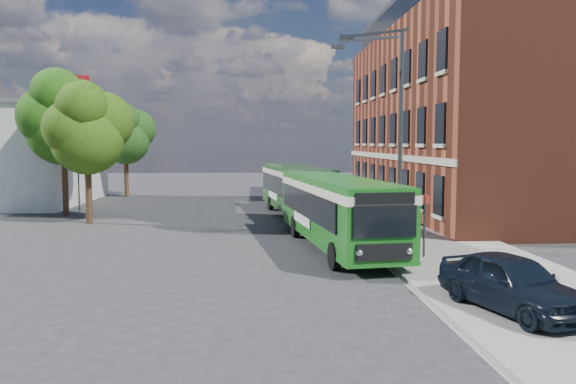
{
  "coord_description": "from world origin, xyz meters",
  "views": [
    {
      "loc": [
        -0.87,
        -24.96,
        4.48
      ],
      "look_at": [
        0.72,
        1.07,
        2.2
      ],
      "focal_mm": 35.0,
      "sensor_mm": 36.0,
      "label": 1
    }
  ],
  "objects": [
    {
      "name": "bus_front",
      "position": [
        2.63,
        -1.41,
        1.83
      ],
      "size": [
        3.99,
        12.02,
        3.02
      ],
      "color": "#176518",
      "rests_on": "ground"
    },
    {
      "name": "kerb_line",
      "position": [
        3.95,
        8.0,
        0.01
      ],
      "size": [
        0.12,
        48.0,
        0.01
      ],
      "primitive_type": "cube",
      "color": "beige",
      "rests_on": "ground"
    },
    {
      "name": "bus_rear",
      "position": [
        1.77,
        9.92,
        1.83
      ],
      "size": [
        4.01,
        11.34,
        3.02
      ],
      "color": "#1E4D1A",
      "rests_on": "ground"
    },
    {
      "name": "bus_stop_sign",
      "position": [
        5.6,
        -4.2,
        1.51
      ],
      "size": [
        0.35,
        0.08,
        2.52
      ],
      "color": "#313436",
      "rests_on": "ground"
    },
    {
      "name": "white_building",
      "position": [
        -18.0,
        18.0,
        3.66
      ],
      "size": [
        9.4,
        13.4,
        7.3
      ],
      "color": "beige",
      "rests_on": "ground"
    },
    {
      "name": "flagpole",
      "position": [
        -12.45,
        13.0,
        4.94
      ],
      "size": [
        0.95,
        0.1,
        9.0
      ],
      "color": "#313436",
      "rests_on": "ground"
    },
    {
      "name": "tree_right",
      "position": [
        -11.43,
        22.51,
        5.26
      ],
      "size": [
        4.59,
        4.37,
        7.76
      ],
      "color": "#362313",
      "rests_on": "ground"
    },
    {
      "name": "brick_office",
      "position": [
        14.0,
        12.0,
        6.97
      ],
      "size": [
        12.1,
        26.0,
        14.2
      ],
      "color": "maroon",
      "rests_on": "ground"
    },
    {
      "name": "street_lamp",
      "position": [
        4.84,
        -2.0,
        4.79
      ],
      "size": [
        2.96,
        2.38,
        9.0
      ],
      "color": "#313436",
      "rests_on": "ground"
    },
    {
      "name": "pavement",
      "position": [
        7.0,
        8.0,
        0.07
      ],
      "size": [
        6.0,
        48.0,
        0.15
      ],
      "primitive_type": "cube",
      "color": "gray",
      "rests_on": "ground"
    },
    {
      "name": "tree_mid",
      "position": [
        -12.45,
        10.31,
        6.07
      ],
      "size": [
        5.3,
        5.04,
        8.94
      ],
      "color": "#362313",
      "rests_on": "ground"
    },
    {
      "name": "parked_car",
      "position": [
        5.76,
        -11.16,
        0.9
      ],
      "size": [
        2.99,
        4.75,
        1.51
      ],
      "primitive_type": "imported",
      "rotation": [
        0.0,
        0.0,
        0.3
      ],
      "color": "black",
      "rests_on": "pavement"
    },
    {
      "name": "tree_left",
      "position": [
        -9.98,
        6.65,
        5.29
      ],
      "size": [
        4.62,
        4.39,
        7.8
      ],
      "color": "#362313",
      "rests_on": "ground"
    },
    {
      "name": "ground",
      "position": [
        0.0,
        0.0,
        0.0
      ],
      "size": [
        120.0,
        120.0,
        0.0
      ],
      "primitive_type": "plane",
      "color": "#262628",
      "rests_on": "ground"
    },
    {
      "name": "pedestrian_a",
      "position": [
        5.57,
        -1.89,
        1.02
      ],
      "size": [
        0.7,
        0.52,
        1.74
      ],
      "primitive_type": "imported",
      "rotation": [
        0.0,
        0.0,
        3.32
      ],
      "color": "black",
      "rests_on": "pavement"
    },
    {
      "name": "pedestrian_b",
      "position": [
        4.66,
        -3.46,
        1.02
      ],
      "size": [
        0.9,
        0.73,
        1.73
      ],
      "primitive_type": "imported",
      "rotation": [
        0.0,
        0.0,
        3.05
      ],
      "color": "black",
      "rests_on": "pavement"
    }
  ]
}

